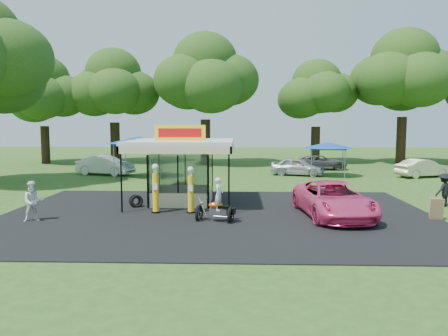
{
  "coord_description": "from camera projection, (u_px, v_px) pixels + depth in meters",
  "views": [
    {
      "loc": [
        1.02,
        -17.85,
        4.28
      ],
      "look_at": [
        0.27,
        4.0,
        2.02
      ],
      "focal_mm": 35.0,
      "sensor_mm": 36.0,
      "label": 1
    }
  ],
  "objects": [
    {
      "name": "ground",
      "position": [
        214.0,
        226.0,
        18.22
      ],
      "size": [
        120.0,
        120.0,
        0.0
      ],
      "primitive_type": "plane",
      "color": "#2A5019",
      "rests_on": "ground"
    },
    {
      "name": "asphalt_apron",
      "position": [
        217.0,
        215.0,
        20.21
      ],
      "size": [
        20.0,
        14.0,
        0.04
      ],
      "primitive_type": "cube",
      "color": "black",
      "rests_on": "ground"
    },
    {
      "name": "gas_station_kiosk",
      "position": [
        182.0,
        170.0,
        23.07
      ],
      "size": [
        5.4,
        5.4,
        4.18
      ],
      "color": "white",
      "rests_on": "ground"
    },
    {
      "name": "gas_pump_left",
      "position": [
        156.0,
        190.0,
        20.62
      ],
      "size": [
        0.44,
        0.44,
        2.37
      ],
      "color": "black",
      "rests_on": "ground"
    },
    {
      "name": "gas_pump_right",
      "position": [
        191.0,
        191.0,
        20.6
      ],
      "size": [
        0.42,
        0.42,
        2.24
      ],
      "color": "black",
      "rests_on": "ground"
    },
    {
      "name": "motorcycle",
      "position": [
        217.0,
        204.0,
        18.81
      ],
      "size": [
        1.78,
        1.14,
        2.02
      ],
      "rotation": [
        0.0,
        0.0,
        -0.23
      ],
      "color": "black",
      "rests_on": "ground"
    },
    {
      "name": "spare_tires",
      "position": [
        136.0,
        201.0,
        22.11
      ],
      "size": [
        0.84,
        0.73,
        0.68
      ],
      "rotation": [
        0.0,
        0.0,
        0.46
      ],
      "color": "black",
      "rests_on": "ground"
    },
    {
      "name": "a_frame_sign",
      "position": [
        436.0,
        209.0,
        19.24
      ],
      "size": [
        0.59,
        0.61,
        0.99
      ],
      "rotation": [
        0.0,
        0.0,
        -0.23
      ],
      "color": "#593819",
      "rests_on": "ground"
    },
    {
      "name": "kiosk_car",
      "position": [
        187.0,
        188.0,
        25.4
      ],
      "size": [
        2.82,
        1.13,
        0.96
      ],
      "primitive_type": "imported",
      "rotation": [
        0.0,
        0.0,
        1.57
      ],
      "color": "yellow",
      "rests_on": "ground"
    },
    {
      "name": "pink_sedan",
      "position": [
        333.0,
        200.0,
        19.83
      ],
      "size": [
        3.26,
        6.05,
        1.62
      ],
      "primitive_type": "imported",
      "rotation": [
        0.0,
        0.0,
        0.1
      ],
      "color": "#EA3F7D",
      "rests_on": "ground"
    },
    {
      "name": "spectator_west",
      "position": [
        33.0,
        201.0,
        18.93
      ],
      "size": [
        1.09,
        1.03,
        1.78
      ],
      "primitive_type": "imported",
      "rotation": [
        0.0,
        0.0,
        0.55
      ],
      "color": "white",
      "rests_on": "ground"
    },
    {
      "name": "spectator_east_a",
      "position": [
        444.0,
        190.0,
        22.34
      ],
      "size": [
        1.29,
        1.09,
        1.73
      ],
      "primitive_type": "imported",
      "rotation": [
        0.0,
        0.0,
        3.63
      ],
      "color": "black",
      "rests_on": "ground"
    },
    {
      "name": "bg_car_a",
      "position": [
        105.0,
        165.0,
        36.05
      ],
      "size": [
        5.1,
        3.04,
        1.59
      ],
      "primitive_type": "imported",
      "rotation": [
        0.0,
        0.0,
        1.27
      ],
      "color": "silver",
      "rests_on": "ground"
    },
    {
      "name": "bg_car_c",
      "position": [
        298.0,
        167.0,
        35.65
      ],
      "size": [
        4.64,
        2.99,
        1.47
      ],
      "primitive_type": "imported",
      "rotation": [
        0.0,
        0.0,
        1.26
      ],
      "color": "#AEAFB3",
      "rests_on": "ground"
    },
    {
      "name": "bg_car_d",
      "position": [
        321.0,
        162.0,
        40.13
      ],
      "size": [
        4.9,
        2.53,
        1.32
      ],
      "primitive_type": "imported",
      "rotation": [
        0.0,
        0.0,
        1.64
      ],
      "color": "#4E4D4F",
      "rests_on": "ground"
    },
    {
      "name": "bg_car_e",
      "position": [
        423.0,
        168.0,
        34.49
      ],
      "size": [
        4.64,
        2.99,
        1.44
      ],
      "primitive_type": "imported",
      "rotation": [
        0.0,
        0.0,
        1.94
      ],
      "color": "#BFBA92",
      "rests_on": "ground"
    },
    {
      "name": "tent_west",
      "position": [
        138.0,
        140.0,
        34.51
      ],
      "size": [
        4.62,
        4.62,
        3.23
      ],
      "rotation": [
        0.0,
        0.0,
        -0.03
      ],
      "color": "gray",
      "rests_on": "ground"
    },
    {
      "name": "tent_east",
      "position": [
        328.0,
        145.0,
        34.94
      ],
      "size": [
        3.94,
        3.94,
        2.75
      ],
      "rotation": [
        0.0,
        0.0,
        -0.16
      ],
      "color": "gray",
      "rests_on": "ground"
    },
    {
      "name": "oak_far_a",
      "position": [
        43.0,
        96.0,
        45.76
      ],
      "size": [
        9.36,
        9.36,
        11.09
      ],
      "color": "black",
      "rests_on": "ground"
    },
    {
      "name": "oak_far_b",
      "position": [
        114.0,
        91.0,
        47.2
      ],
      "size": [
        10.09,
        10.09,
        12.04
      ],
      "color": "black",
      "rests_on": "ground"
    },
    {
      "name": "oak_far_c",
      "position": [
        205.0,
        83.0,
        44.42
      ],
      "size": [
        11.16,
        11.16,
        13.15
      ],
      "color": "black",
      "rests_on": "ground"
    },
    {
      "name": "oak_far_d",
      "position": [
        316.0,
        99.0,
        46.88
      ],
      "size": [
        9.08,
        9.08,
        10.81
      ],
      "color": "black",
      "rests_on": "ground"
    },
    {
      "name": "oak_far_e",
      "position": [
        404.0,
        80.0,
        45.06
      ],
      "size": [
        11.49,
        11.49,
        13.67
      ],
      "color": "black",
      "rests_on": "ground"
    }
  ]
}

